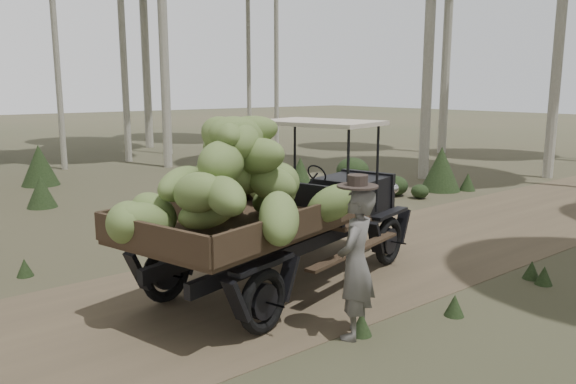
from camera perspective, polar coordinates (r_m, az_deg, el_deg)
name	(u,v)px	position (r m, az deg, el deg)	size (l,w,h in m)	color
ground	(202,304)	(8.23, -8.76, -11.22)	(120.00, 120.00, 0.00)	#473D2B
dirt_track	(202,304)	(8.23, -8.76, -11.20)	(70.00, 4.00, 0.01)	brown
banana_truck	(255,188)	(8.04, -3.38, 0.39)	(5.88, 3.44, 2.77)	black
farmer	(356,262)	(6.91, 6.90, -7.04)	(0.81, 0.71, 2.03)	#595551
undergrowth	(206,302)	(6.84, -8.37, -11.01)	(22.22, 24.48, 1.38)	#233319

